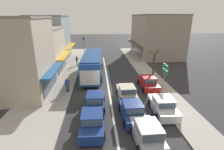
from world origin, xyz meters
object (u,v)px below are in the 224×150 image
at_px(sedan_behind_bus_mid, 132,111).
at_px(sedan_behind_bus_near, 92,121).
at_px(city_bus, 92,63).
at_px(hatchback_queue_far_back, 147,134).
at_px(parked_sedan_kerb_front, 163,106).
at_px(parked_sedan_kerb_second, 148,83).
at_px(street_tree_right, 154,66).
at_px(traffic_light_downstreet, 84,44).
at_px(pedestrian_browsing_midblock, 67,84).
at_px(hatchback_queue_gap_filler, 95,101).
at_px(sedan_adjacent_lane_lead, 127,93).
at_px(pedestrian_with_handbag_near, 77,60).
at_px(directional_road_sign, 165,72).

distance_m(sedan_behind_bus_mid, sedan_behind_bus_near, 3.58).
bearing_deg(city_bus, hatchback_queue_far_back, -74.92).
bearing_deg(parked_sedan_kerb_front, parked_sedan_kerb_second, 87.16).
xyz_separation_m(sedan_behind_bus_mid, street_tree_right, (4.50, 8.71, 1.39)).
distance_m(city_bus, sedan_behind_bus_mid, 12.18).
height_order(hatchback_queue_far_back, traffic_light_downstreet, traffic_light_downstreet).
height_order(city_bus, sedan_behind_bus_mid, city_bus).
relative_size(hatchback_queue_far_back, parked_sedan_kerb_second, 0.89).
bearing_deg(street_tree_right, pedestrian_browsing_midblock, -164.50).
relative_size(city_bus, hatchback_queue_gap_filler, 2.93).
xyz_separation_m(sedan_behind_bus_mid, sedan_behind_bus_near, (-3.34, -1.29, 0.00)).
xyz_separation_m(sedan_adjacent_lane_lead, pedestrian_with_handbag_near, (-6.54, 13.44, 0.40)).
distance_m(parked_sedan_kerb_second, directional_road_sign, 3.20).
bearing_deg(sedan_adjacent_lane_lead, street_tree_right, 49.47).
height_order(traffic_light_downstreet, directional_road_sign, traffic_light_downstreet).
height_order(city_bus, pedestrian_browsing_midblock, city_bus).
bearing_deg(traffic_light_downstreet, sedan_behind_bus_mid, -77.00).
bearing_deg(street_tree_right, sedan_adjacent_lane_lead, -130.53).
relative_size(hatchback_queue_gap_filler, parked_sedan_kerb_second, 0.88).
bearing_deg(directional_road_sign, parked_sedan_kerb_second, 114.48).
height_order(hatchback_queue_far_back, pedestrian_browsing_midblock, pedestrian_browsing_midblock).
bearing_deg(hatchback_queue_gap_filler, pedestrian_browsing_midblock, 130.02).
relative_size(hatchback_queue_gap_filler, traffic_light_downstreet, 0.89).
distance_m(sedan_behind_bus_near, pedestrian_browsing_midblock, 7.61).
xyz_separation_m(traffic_light_downstreet, pedestrian_browsing_midblock, (-0.63, -18.61, -1.79)).
distance_m(city_bus, pedestrian_browsing_midblock, 6.50).
bearing_deg(sedan_behind_bus_near, directional_road_sign, 35.65).
bearing_deg(hatchback_queue_far_back, traffic_light_downstreet, 102.39).
bearing_deg(pedestrian_with_handbag_near, parked_sedan_kerb_front, -60.43).
bearing_deg(sedan_behind_bus_near, parked_sedan_kerb_second, 49.55).
height_order(parked_sedan_kerb_second, directional_road_sign, directional_road_sign).
height_order(hatchback_queue_gap_filler, street_tree_right, street_tree_right).
height_order(city_bus, sedan_adjacent_lane_lead, city_bus).
bearing_deg(pedestrian_with_handbag_near, sedan_adjacent_lane_lead, -64.05).
relative_size(hatchback_queue_far_back, sedan_behind_bus_near, 0.89).
bearing_deg(pedestrian_browsing_midblock, sedan_behind_bus_mid, -42.51).
xyz_separation_m(directional_road_sign, pedestrian_with_handbag_near, (-10.60, 12.94, -1.64)).
xyz_separation_m(city_bus, parked_sedan_kerb_front, (6.45, -10.92, -1.22)).
height_order(sedan_behind_bus_mid, hatchback_queue_far_back, hatchback_queue_far_back).
bearing_deg(traffic_light_downstreet, parked_sedan_kerb_front, -70.20).
xyz_separation_m(sedan_behind_bus_mid, traffic_light_downstreet, (-5.62, 24.34, 2.19)).
relative_size(sedan_behind_bus_near, parked_sedan_kerb_second, 1.00).
height_order(parked_sedan_kerb_front, pedestrian_with_handbag_near, pedestrian_with_handbag_near).
bearing_deg(traffic_light_downstreet, street_tree_right, -57.07).
distance_m(sedan_adjacent_lane_lead, pedestrian_with_handbag_near, 14.95).
bearing_deg(parked_sedan_kerb_front, sedan_behind_bus_mid, -167.06).
relative_size(city_bus, pedestrian_with_handbag_near, 6.71).
height_order(sedan_behind_bus_near, pedestrian_with_handbag_near, pedestrian_with_handbag_near).
relative_size(parked_sedan_kerb_front, street_tree_right, 0.95).
distance_m(sedan_behind_bus_mid, sedan_adjacent_lane_lead, 3.62).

